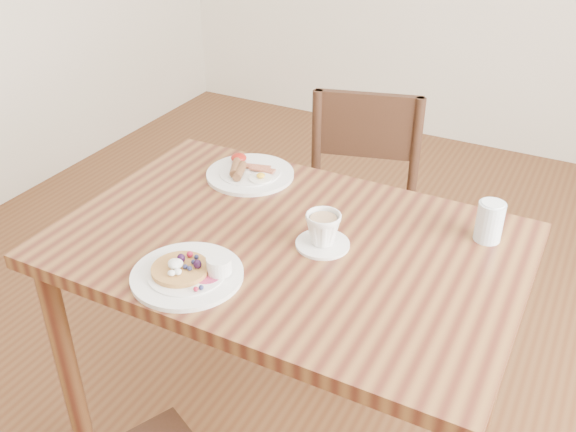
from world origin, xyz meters
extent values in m
cube|color=brown|center=(0.00, 0.00, 0.73)|extent=(1.20, 0.80, 0.04)
cylinder|color=brown|center=(-0.54, -0.34, 0.35)|extent=(0.06, 0.06, 0.71)
cylinder|color=brown|center=(0.54, 0.34, 0.35)|extent=(0.06, 0.06, 0.71)
cylinder|color=brown|center=(-0.54, 0.34, 0.35)|extent=(0.06, 0.06, 0.71)
cube|color=#331C12|center=(-0.04, 0.59, 0.45)|extent=(0.52, 0.52, 0.04)
cylinder|color=#331C12|center=(-0.16, 0.37, 0.21)|extent=(0.04, 0.04, 0.43)
cylinder|color=#331C12|center=(0.19, 0.47, 0.21)|extent=(0.04, 0.04, 0.43)
cylinder|color=#331C12|center=(-0.26, 0.72, 0.21)|extent=(0.04, 0.04, 0.43)
cylinder|color=#331C12|center=(0.09, 0.81, 0.21)|extent=(0.04, 0.04, 0.43)
cylinder|color=#331C12|center=(0.09, 0.81, 0.67)|extent=(0.04, 0.04, 0.43)
cylinder|color=#331C12|center=(-0.26, 0.72, 0.67)|extent=(0.04, 0.04, 0.43)
cube|color=#331C12|center=(-0.09, 0.77, 0.76)|extent=(0.37, 0.13, 0.24)
cylinder|color=white|center=(-0.14, -0.26, 0.76)|extent=(0.27, 0.27, 0.01)
cylinder|color=white|center=(-0.14, -0.26, 0.76)|extent=(0.19, 0.19, 0.01)
cylinder|color=#B22D59|center=(-0.09, -0.25, 0.77)|extent=(0.07, 0.07, 0.00)
cylinder|color=#C68C47|center=(-0.15, -0.27, 0.77)|extent=(0.14, 0.14, 0.01)
ellipsoid|color=white|center=(-0.16, -0.27, 0.79)|extent=(0.03, 0.03, 0.02)
ellipsoid|color=white|center=(-0.14, -0.30, 0.79)|extent=(0.02, 0.02, 0.01)
cylinder|color=white|center=(-0.07, -0.23, 0.79)|extent=(0.06, 0.06, 0.04)
cylinder|color=#591E07|center=(-0.07, -0.23, 0.80)|extent=(0.05, 0.05, 0.00)
sphere|color=black|center=(-0.12, -0.25, 0.79)|extent=(0.02, 0.02, 0.02)
sphere|color=#1E234C|center=(-0.12, -0.23, 0.78)|extent=(0.01, 0.01, 0.01)
sphere|color=#1E234C|center=(-0.13, -0.21, 0.78)|extent=(0.01, 0.01, 0.01)
sphere|color=#B21938|center=(-0.15, -0.23, 0.79)|extent=(0.02, 0.02, 0.02)
sphere|color=black|center=(-0.17, -0.24, 0.79)|extent=(0.02, 0.02, 0.02)
sphere|color=#1E234C|center=(-0.17, -0.26, 0.78)|extent=(0.01, 0.01, 0.01)
sphere|color=black|center=(-0.15, -0.27, 0.79)|extent=(0.02, 0.02, 0.02)
sphere|color=#1E234C|center=(-0.14, -0.28, 0.78)|extent=(0.01, 0.01, 0.01)
sphere|color=#1E234C|center=(-0.11, -0.27, 0.78)|extent=(0.01, 0.01, 0.01)
sphere|color=#1E234C|center=(-0.07, -0.31, 0.77)|extent=(0.01, 0.01, 0.01)
sphere|color=#B21938|center=(-0.06, -0.27, 0.77)|extent=(0.01, 0.01, 0.01)
sphere|color=black|center=(-0.06, -0.23, 0.78)|extent=(0.02, 0.02, 0.02)
cylinder|color=white|center=(-0.27, 0.26, 0.76)|extent=(0.27, 0.27, 0.01)
cylinder|color=white|center=(-0.27, 0.26, 0.76)|extent=(0.19, 0.19, 0.01)
cylinder|color=brown|center=(-0.31, 0.24, 0.78)|extent=(0.06, 0.10, 0.03)
cylinder|color=brown|center=(-0.28, 0.23, 0.78)|extent=(0.06, 0.10, 0.03)
cube|color=maroon|center=(-0.26, 0.29, 0.77)|extent=(0.08, 0.04, 0.01)
cube|color=maroon|center=(-0.23, 0.28, 0.77)|extent=(0.08, 0.03, 0.01)
cylinder|color=white|center=(-0.21, 0.23, 0.77)|extent=(0.07, 0.07, 0.00)
ellipsoid|color=yellow|center=(-0.21, 0.23, 0.78)|extent=(0.03, 0.03, 0.01)
ellipsoid|color=#A5190F|center=(-0.33, 0.30, 0.78)|extent=(0.05, 0.05, 0.03)
cylinder|color=white|center=(0.09, 0.01, 0.75)|extent=(0.14, 0.14, 0.01)
imported|color=white|center=(0.09, 0.01, 0.80)|extent=(0.12, 0.12, 0.09)
cylinder|color=tan|center=(0.09, 0.01, 0.83)|extent=(0.07, 0.07, 0.00)
cylinder|color=silver|center=(0.46, 0.24, 0.80)|extent=(0.07, 0.07, 0.11)
camera|label=1|loc=(0.65, -1.24, 1.67)|focal=40.00mm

